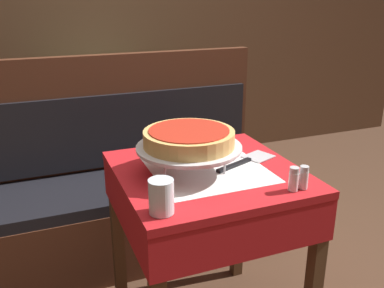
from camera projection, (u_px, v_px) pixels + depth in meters
The scene contains 11 objects.
dining_table_front at pixel (208, 197), 1.68m from camera, with size 0.68×0.68×0.77m.
dining_table_rear at pixel (105, 103), 2.99m from camera, with size 0.73×0.73×0.77m.
booth_bench at pixel (123, 201), 2.37m from camera, with size 1.69×0.53×1.09m.
back_wall_panel at pixel (101, 20), 3.29m from camera, with size 6.00×0.04×2.40m, color brown.
pizza_pan_stand at pixel (189, 148), 1.58m from camera, with size 0.39×0.39×0.10m.
deep_dish_pizza at pixel (189, 138), 1.57m from camera, with size 0.34×0.34×0.06m.
pizza_server at pixel (246, 161), 1.71m from camera, with size 0.30×0.16×0.01m.
water_glass_near at pixel (161, 196), 1.30m from camera, with size 0.08×0.08×0.11m.
salt_shaker at pixel (294, 179), 1.45m from camera, with size 0.03×0.03×0.08m.
pepper_shaker at pixel (304, 177), 1.47m from camera, with size 0.03×0.03×0.08m.
condiment_caddy at pixel (89, 82), 2.93m from camera, with size 0.13×0.13×0.18m.
Camera 1 is at (-0.62, -1.38, 1.41)m, focal length 40.00 mm.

